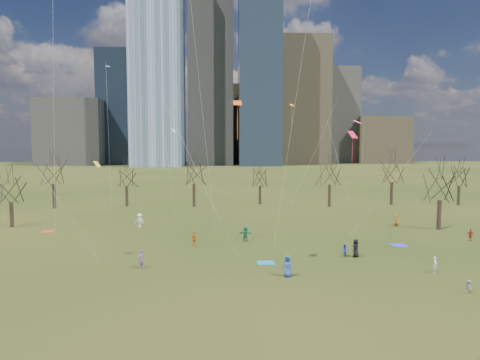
{
  "coord_description": "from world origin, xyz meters",
  "views": [
    {
      "loc": [
        -1.99,
        -35.46,
        10.85
      ],
      "look_at": [
        0.0,
        12.0,
        7.0
      ],
      "focal_mm": 32.0,
      "sensor_mm": 36.0,
      "label": 1
    }
  ],
  "objects_px": {
    "blanket_teal": "(266,263)",
    "person_1": "(435,265)",
    "blanket_navy": "(399,245)",
    "person_4": "(195,239)",
    "person_0": "(288,266)",
    "blanket_crimson": "(48,231)"
  },
  "relations": [
    {
      "from": "blanket_teal",
      "to": "person_1",
      "type": "bearing_deg",
      "value": -14.77
    },
    {
      "from": "blanket_teal",
      "to": "blanket_navy",
      "type": "bearing_deg",
      "value": 22.77
    },
    {
      "from": "blanket_navy",
      "to": "person_1",
      "type": "bearing_deg",
      "value": -96.17
    },
    {
      "from": "person_1",
      "to": "person_4",
      "type": "relative_size",
      "value": 0.87
    },
    {
      "from": "blanket_navy",
      "to": "person_1",
      "type": "height_order",
      "value": "person_1"
    },
    {
      "from": "blanket_teal",
      "to": "person_4",
      "type": "height_order",
      "value": "person_4"
    },
    {
      "from": "blanket_teal",
      "to": "blanket_crimson",
      "type": "xyz_separation_m",
      "value": [
        -26.09,
        15.6,
        0.0
      ]
    },
    {
      "from": "blanket_navy",
      "to": "person_1",
      "type": "relative_size",
      "value": 1.14
    },
    {
      "from": "person_1",
      "to": "person_4",
      "type": "distance_m",
      "value": 23.54
    },
    {
      "from": "person_1",
      "to": "person_4",
      "type": "xyz_separation_m",
      "value": [
        -21.08,
        10.46,
        0.1
      ]
    },
    {
      "from": "blanket_navy",
      "to": "person_1",
      "type": "xyz_separation_m",
      "value": [
        -1.09,
        -10.1,
        0.69
      ]
    },
    {
      "from": "person_0",
      "to": "blanket_teal",
      "type": "bearing_deg",
      "value": 128.93
    },
    {
      "from": "person_4",
      "to": "blanket_crimson",
      "type": "bearing_deg",
      "value": 27.12
    },
    {
      "from": "person_0",
      "to": "blanket_crimson",
      "type": "bearing_deg",
      "value": 165.24
    },
    {
      "from": "blanket_navy",
      "to": "person_0",
      "type": "relative_size",
      "value": 0.89
    },
    {
      "from": "blanket_teal",
      "to": "person_1",
      "type": "xyz_separation_m",
      "value": [
        14.1,
        -3.72,
        0.69
      ]
    },
    {
      "from": "blanket_navy",
      "to": "person_0",
      "type": "bearing_deg",
      "value": -142.4
    },
    {
      "from": "blanket_teal",
      "to": "blanket_navy",
      "type": "xyz_separation_m",
      "value": [
        15.19,
        6.38,
        0.0
      ]
    },
    {
      "from": "person_4",
      "to": "person_1",
      "type": "bearing_deg",
      "value": -154.41
    },
    {
      "from": "person_0",
      "to": "person_4",
      "type": "relative_size",
      "value": 1.12
    },
    {
      "from": "person_4",
      "to": "blanket_teal",
      "type": "bearing_deg",
      "value": -172.03
    },
    {
      "from": "blanket_navy",
      "to": "blanket_crimson",
      "type": "height_order",
      "value": "same"
    }
  ]
}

